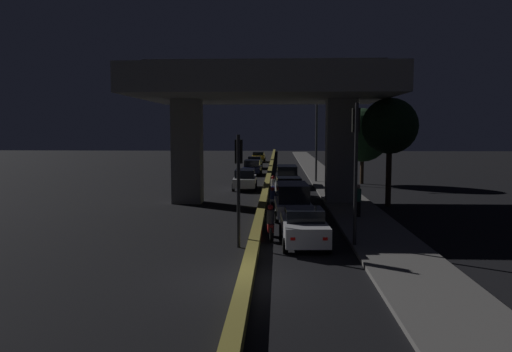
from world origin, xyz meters
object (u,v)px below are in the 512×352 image
(car_white_lead_oncoming, at_px, (245,179))
(car_dark_green_third_oncoming, at_px, (255,162))
(pedestrian_on_sidewalk, at_px, (358,200))
(traffic_light_left_of_median, at_px, (239,171))
(traffic_light_right_of_median, at_px, (356,151))
(car_dark_blue_second_oncoming, at_px, (252,167))
(car_black_fourth, at_px, (287,175))
(car_silver_third, at_px, (289,187))
(motorcycle_white_filtering_mid, at_px, (273,200))
(motorcycle_blue_filtering_far, at_px, (273,187))
(street_lamp, at_px, (312,131))
(car_white_lead, at_px, (304,227))
(car_white_second, at_px, (292,200))
(car_taxi_yellow_fourth_oncoming, at_px, (258,157))
(motorcycle_red_filtering_near, at_px, (270,225))

(car_white_lead_oncoming, bearing_deg, car_dark_green_third_oncoming, 179.28)
(pedestrian_on_sidewalk, bearing_deg, car_dark_green_third_oncoming, 101.46)
(traffic_light_left_of_median, height_order, traffic_light_right_of_median, traffic_light_right_of_median)
(car_dark_blue_second_oncoming, xyz_separation_m, car_dark_green_third_oncoming, (-0.19, 8.96, -0.08))
(traffic_light_left_of_median, xyz_separation_m, car_white_lead_oncoming, (-1.10, 19.91, -2.27))
(car_black_fourth, bearing_deg, car_silver_third, 179.18)
(motorcycle_white_filtering_mid, xyz_separation_m, motorcycle_blue_filtering_far, (-0.05, 6.62, 0.02))
(traffic_light_left_of_median, height_order, car_white_lead_oncoming, traffic_light_left_of_median)
(street_lamp, bearing_deg, car_black_fourth, -129.14)
(car_white_lead, height_order, car_black_fourth, car_black_fourth)
(motorcycle_blue_filtering_far, bearing_deg, car_dark_green_third_oncoming, 3.81)
(street_lamp, relative_size, car_black_fourth, 1.67)
(car_dark_blue_second_oncoming, distance_m, motorcycle_blue_filtering_far, 17.21)
(car_white_second, height_order, motorcycle_blue_filtering_far, car_white_second)
(car_white_lead_oncoming, height_order, car_taxi_yellow_fourth_oncoming, car_white_lead_oncoming)
(traffic_light_right_of_median, bearing_deg, traffic_light_left_of_median, 179.85)
(car_black_fourth, distance_m, motorcycle_red_filtering_near, 20.52)
(car_white_lead, bearing_deg, traffic_light_left_of_median, 96.03)
(car_white_second, height_order, motorcycle_red_filtering_near, car_white_second)
(motorcycle_blue_filtering_far, bearing_deg, car_white_lead, -176.60)
(street_lamp, xyz_separation_m, motorcycle_blue_filtering_far, (-3.38, -8.87, -4.03))
(car_dark_green_third_oncoming, distance_m, car_taxi_yellow_fourth_oncoming, 12.91)
(car_white_second, relative_size, motorcycle_red_filtering_near, 2.42)
(car_white_second, bearing_deg, pedestrian_on_sidewalk, -97.44)
(car_dark_blue_second_oncoming, distance_m, car_dark_green_third_oncoming, 8.96)
(traffic_light_right_of_median, height_order, car_taxi_yellow_fourth_oncoming, traffic_light_right_of_median)
(car_black_fourth, distance_m, car_dark_green_third_oncoming, 20.28)
(traffic_light_right_of_median, bearing_deg, street_lamp, 90.12)
(traffic_light_left_of_median, height_order, motorcycle_white_filtering_mid, traffic_light_left_of_median)
(car_white_second, distance_m, pedestrian_on_sidewalk, 3.46)
(traffic_light_right_of_median, relative_size, motorcycle_white_filtering_mid, 2.96)
(traffic_light_right_of_median, height_order, street_lamp, street_lamp)
(car_white_lead, xyz_separation_m, car_white_second, (-0.29, 6.35, 0.21))
(street_lamp, distance_m, car_dark_green_third_oncoming, 18.56)
(car_white_lead, height_order, car_dark_blue_second_oncoming, car_dark_blue_second_oncoming)
(car_black_fourth, relative_size, car_dark_green_third_oncoming, 1.12)
(car_white_lead, distance_m, car_dark_blue_second_oncoming, 32.77)
(traffic_light_right_of_median, relative_size, car_taxi_yellow_fourth_oncoming, 1.38)
(car_silver_third, xyz_separation_m, car_dark_blue_second_oncoming, (-3.50, 18.42, 0.04))
(motorcycle_red_filtering_near, bearing_deg, motorcycle_white_filtering_mid, -3.47)
(car_white_lead_oncoming, bearing_deg, motorcycle_white_filtering_mid, 10.97)
(car_black_fourth, bearing_deg, car_white_lead_oncoming, 120.34)
(car_taxi_yellow_fourth_oncoming, xyz_separation_m, motorcycle_red_filtering_near, (2.68, -53.35, -0.12))
(car_silver_third, height_order, motorcycle_blue_filtering_far, car_silver_third)
(motorcycle_white_filtering_mid, bearing_deg, traffic_light_right_of_median, -158.31)
(car_white_second, height_order, motorcycle_white_filtering_mid, car_white_second)
(car_white_lead, distance_m, car_white_second, 6.36)
(street_lamp, xyz_separation_m, car_taxi_yellow_fourth_oncoming, (-6.01, 30.05, -3.89))
(pedestrian_on_sidewalk, bearing_deg, car_white_lead_oncoming, 117.12)
(traffic_light_left_of_median, height_order, car_dark_green_third_oncoming, traffic_light_left_of_median)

